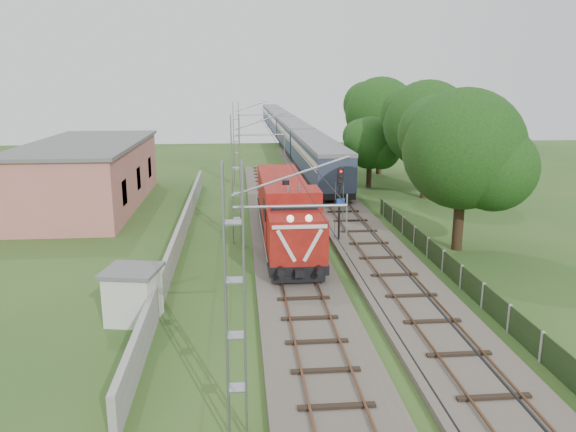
{
  "coord_description": "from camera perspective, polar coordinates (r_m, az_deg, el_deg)",
  "views": [
    {
      "loc": [
        -2.83,
        -22.25,
        10.01
      ],
      "look_at": [
        0.02,
        9.85,
        2.2
      ],
      "focal_mm": 35.0,
      "sensor_mm": 36.0,
      "label": 1
    }
  ],
  "objects": [
    {
      "name": "ground",
      "position": [
        24.56,
        2.01,
        -10.44
      ],
      "size": [
        140.0,
        140.0,
        0.0
      ],
      "primitive_type": "plane",
      "color": "#274B1C",
      "rests_on": "ground"
    },
    {
      "name": "station_building",
      "position": [
        48.39,
        -19.63,
        4.06
      ],
      "size": [
        8.4,
        20.4,
        5.22
      ],
      "color": "#C7746B",
      "rests_on": "ground"
    },
    {
      "name": "fence",
      "position": [
        29.04,
        17.22,
        -5.92
      ],
      "size": [
        0.12,
        32.0,
        1.2
      ],
      "color": "black",
      "rests_on": "ground"
    },
    {
      "name": "tree_b",
      "position": [
        49.68,
        14.08,
        8.94
      ],
      "size": [
        7.79,
        7.42,
        10.1
      ],
      "color": "#3C2418",
      "rests_on": "ground"
    },
    {
      "name": "tree_a",
      "position": [
        34.52,
        17.56,
        6.37
      ],
      "size": [
        7.45,
        7.1,
        9.66
      ],
      "color": "#3C2418",
      "rests_on": "ground"
    },
    {
      "name": "catenary",
      "position": [
        34.76,
        -5.21,
        3.69
      ],
      "size": [
        3.31,
        70.0,
        8.0
      ],
      "color": "gray",
      "rests_on": "ground"
    },
    {
      "name": "locomotive",
      "position": [
        34.82,
        -0.29,
        0.67
      ],
      "size": [
        2.94,
        16.8,
        4.27
      ],
      "color": "black",
      "rests_on": "ground"
    },
    {
      "name": "coach_rake",
      "position": [
        91.82,
        -0.18,
        9.01
      ],
      "size": [
        3.2,
        95.46,
        3.7
      ],
      "color": "black",
      "rests_on": "ground"
    },
    {
      "name": "boundary_wall",
      "position": [
        35.67,
        -10.81,
        -1.67
      ],
      "size": [
        0.25,
        40.0,
        1.5
      ],
      "primitive_type": "cube",
      "color": "#9E9E99",
      "rests_on": "ground"
    },
    {
      "name": "tree_c",
      "position": [
        54.03,
        8.4,
        7.3
      ],
      "size": [
        5.2,
        4.95,
        6.73
      ],
      "color": "#3C2418",
      "rests_on": "ground"
    },
    {
      "name": "relay_hut",
      "position": [
        24.89,
        -15.45,
        -7.69
      ],
      "size": [
        2.62,
        2.62,
        2.32
      ],
      "color": "silver",
      "rests_on": "ground"
    },
    {
      "name": "signal_post",
      "position": [
        34.56,
        5.3,
        2.47
      ],
      "size": [
        0.54,
        0.42,
        4.89
      ],
      "color": "black",
      "rests_on": "ground"
    },
    {
      "name": "tree_d",
      "position": [
        62.16,
        9.49,
        10.21
      ],
      "size": [
        8.04,
        7.66,
        10.43
      ],
      "color": "#3C2418",
      "rests_on": "ground"
    },
    {
      "name": "track_side",
      "position": [
        44.08,
        5.28,
        0.68
      ],
      "size": [
        4.2,
        80.0,
        0.45
      ],
      "color": "#6B6054",
      "rests_on": "ground"
    },
    {
      "name": "track_main",
      "position": [
        30.98,
        0.42,
        -4.87
      ],
      "size": [
        4.2,
        70.0,
        0.45
      ],
      "color": "#6B6054",
      "rests_on": "ground"
    }
  ]
}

